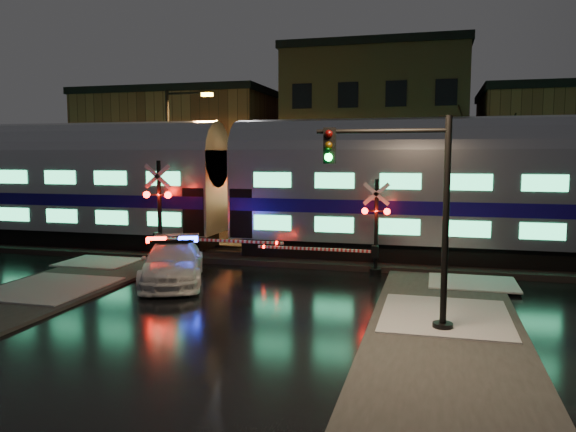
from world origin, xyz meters
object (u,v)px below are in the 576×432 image
(crossing_signal_left, at_px, (166,222))
(streetlight, at_px, (173,154))
(traffic_light, at_px, (411,219))
(police_car, at_px, (173,262))
(crossing_signal_right, at_px, (366,236))

(crossing_signal_left, height_order, streetlight, streetlight)
(traffic_light, relative_size, streetlight, 0.69)
(police_car, xyz_separation_m, traffic_light, (8.54, -3.56, 2.23))
(streetlight, bearing_deg, traffic_light, -45.04)
(police_car, relative_size, traffic_light, 1.00)
(crossing_signal_right, distance_m, streetlight, 13.52)
(crossing_signal_left, bearing_deg, traffic_light, -32.53)
(police_car, height_order, streetlight, streetlight)
(police_car, xyz_separation_m, crossing_signal_left, (-1.75, 3.00, 1.06))
(crossing_signal_left, xyz_separation_m, streetlight, (-2.94, 6.69, 2.84))
(crossing_signal_right, relative_size, crossing_signal_left, 0.85)
(crossing_signal_left, relative_size, streetlight, 0.77)
(streetlight, bearing_deg, police_car, -64.16)
(police_car, bearing_deg, crossing_signal_left, 97.92)
(police_car, distance_m, crossing_signal_left, 3.63)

